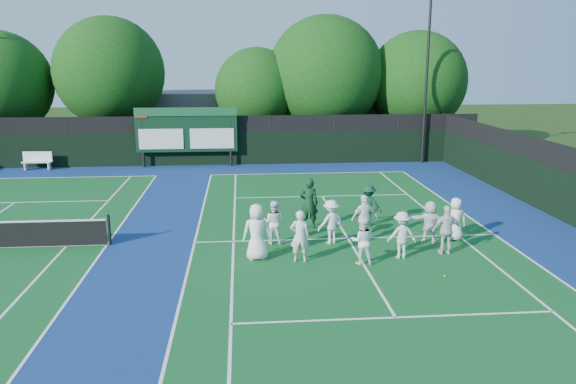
{
  "coord_description": "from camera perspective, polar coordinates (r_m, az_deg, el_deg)",
  "views": [
    {
      "loc": [
        -3.78,
        -18.08,
        6.33
      ],
      "look_at": [
        -2.0,
        3.0,
        1.3
      ],
      "focal_mm": 35.0,
      "sensor_mm": 36.0,
      "label": 1
    }
  ],
  "objects": [
    {
      "name": "tennis_ball_3",
      "position": [
        19.64,
        -1.7,
        -5.33
      ],
      "size": [
        0.07,
        0.07,
        0.07
      ],
      "primitive_type": "sphere",
      "color": "#BDCC18",
      "rests_on": "ground"
    },
    {
      "name": "tree_d",
      "position": [
        38.12,
        4.02,
        11.56
      ],
      "size": [
        7.65,
        7.65,
        9.17
      ],
      "color": "black",
      "rests_on": "ground"
    },
    {
      "name": "coach_left",
      "position": [
        21.32,
        2.14,
        -1.16
      ],
      "size": [
        0.76,
        0.53,
        1.97
      ],
      "primitive_type": "imported",
      "rotation": [
        0.0,
        0.0,
        3.05
      ],
      "color": "#0E3319",
      "rests_on": "ground"
    },
    {
      "name": "player_back_0",
      "position": [
        19.62,
        -1.46,
        -3.08
      ],
      "size": [
        0.9,
        0.79,
        1.54
      ],
      "primitive_type": "imported",
      "rotation": [
        0.0,
        0.0,
        2.81
      ],
      "color": "white",
      "rests_on": "ground"
    },
    {
      "name": "player_back_2",
      "position": [
        20.03,
        7.75,
        -2.64
      ],
      "size": [
        1.06,
        0.65,
        1.69
      ],
      "primitive_type": "imported",
      "rotation": [
        0.0,
        0.0,
        3.4
      ],
      "color": "white",
      "rests_on": "ground"
    },
    {
      "name": "clubhouse",
      "position": [
        42.34,
        -2.42,
        7.49
      ],
      "size": [
        18.0,
        6.0,
        4.0
      ],
      "primitive_type": "cube",
      "color": "#5C5C61",
      "rests_on": "ground"
    },
    {
      "name": "player_front_4",
      "position": [
        19.26,
        15.81,
        -3.73
      ],
      "size": [
        0.99,
        0.43,
        1.67
      ],
      "primitive_type": "imported",
      "rotation": [
        0.0,
        0.0,
        3.16
      ],
      "color": "silver",
      "rests_on": "ground"
    },
    {
      "name": "tree_b",
      "position": [
        38.54,
        -17.4,
        11.27
      ],
      "size": [
        7.02,
        7.02,
        9.0
      ],
      "color": "black",
      "rests_on": "ground"
    },
    {
      "name": "scoreboard",
      "position": [
        34.07,
        -10.3,
        6.18
      ],
      "size": [
        6.0,
        0.21,
        3.55
      ],
      "color": "black",
      "rests_on": "ground"
    },
    {
      "name": "tree_c",
      "position": [
        37.73,
        -2.95,
        10.1
      ],
      "size": [
        5.53,
        5.53,
        7.1
      ],
      "color": "black",
      "rests_on": "ground"
    },
    {
      "name": "tennis_ball_0",
      "position": [
        18.88,
        -0.78,
        -6.1
      ],
      "size": [
        0.07,
        0.07,
        0.07
      ],
      "primitive_type": "sphere",
      "color": "#BDCC18",
      "rests_on": "ground"
    },
    {
      "name": "player_front_2",
      "position": [
        17.84,
        7.58,
        -4.93
      ],
      "size": [
        0.82,
        0.69,
        1.52
      ],
      "primitive_type": "imported",
      "rotation": [
        0.0,
        0.0,
        2.98
      ],
      "color": "white",
      "rests_on": "ground"
    },
    {
      "name": "light_pole_right",
      "position": [
        35.61,
        14.0,
        12.94
      ],
      "size": [
        1.2,
        0.3,
        10.12
      ],
      "color": "black",
      "rests_on": "ground"
    },
    {
      "name": "tennis_ball_1",
      "position": [
        22.94,
        8.15,
        -2.69
      ],
      "size": [
        0.07,
        0.07,
        0.07
      ],
      "primitive_type": "sphere",
      "color": "#BDCC18",
      "rests_on": "ground"
    },
    {
      "name": "player_front_3",
      "position": [
        18.56,
        11.46,
        -4.31
      ],
      "size": [
        1.05,
        0.66,
        1.55
      ],
      "primitive_type": "imported",
      "rotation": [
        0.0,
        0.0,
        3.22
      ],
      "color": "silver",
      "rests_on": "ground"
    },
    {
      "name": "court_apron",
      "position": [
        20.22,
        -10.93,
        -5.11
      ],
      "size": [
        34.0,
        32.0,
        0.01
      ],
      "primitive_type": "cube",
      "color": "navy",
      "rests_on": "ground"
    },
    {
      "name": "tennis_ball_5",
      "position": [
        20.27,
        12.78,
        -5.06
      ],
      "size": [
        0.07,
        0.07,
        0.07
      ],
      "primitive_type": "sphere",
      "color": "#BDCC18",
      "rests_on": "ground"
    },
    {
      "name": "player_back_3",
      "position": [
        20.33,
        14.22,
        -2.94
      ],
      "size": [
        1.47,
        0.99,
        1.52
      ],
      "primitive_type": "imported",
      "rotation": [
        0.0,
        0.0,
        2.72
      ],
      "color": "white",
      "rests_on": "ground"
    },
    {
      "name": "player_front_0",
      "position": [
        18.05,
        -3.19,
        -4.08
      ],
      "size": [
        0.92,
        0.61,
        1.85
      ],
      "primitive_type": "imported",
      "rotation": [
        0.0,
        0.0,
        3.17
      ],
      "color": "white",
      "rests_on": "ground"
    },
    {
      "name": "near_court",
      "position": [
        20.45,
        6.09,
        -4.7
      ],
      "size": [
        11.05,
        23.85,
        0.01
      ],
      "color": "#115521",
      "rests_on": "ground"
    },
    {
      "name": "bench",
      "position": [
        35.97,
        -24.11,
        2.99
      ],
      "size": [
        1.68,
        0.5,
        1.06
      ],
      "color": "white",
      "rests_on": "ground"
    },
    {
      "name": "tennis_ball_4",
      "position": [
        21.12,
        1.49,
        -3.97
      ],
      "size": [
        0.07,
        0.07,
        0.07
      ],
      "primitive_type": "sphere",
      "color": "#BDCC18",
      "rests_on": "ground"
    },
    {
      "name": "back_fence",
      "position": [
        34.51,
        -8.5,
        4.94
      ],
      "size": [
        34.0,
        0.08,
        3.0
      ],
      "color": "black",
      "rests_on": "ground"
    },
    {
      "name": "tennis_ball_2",
      "position": [
        17.52,
        15.64,
        -8.21
      ],
      "size": [
        0.07,
        0.07,
        0.07
      ],
      "primitive_type": "sphere",
      "color": "#BDCC18",
      "rests_on": "ground"
    },
    {
      "name": "player_back_4",
      "position": [
        20.81,
        16.63,
        -2.66
      ],
      "size": [
        0.82,
        0.59,
        1.56
      ],
      "primitive_type": "imported",
      "rotation": [
        0.0,
        0.0,
        3.01
      ],
      "color": "white",
      "rests_on": "ground"
    },
    {
      "name": "tree_a",
      "position": [
        40.6,
        -27.06,
        9.54
      ],
      "size": [
        6.65,
        6.65,
        8.13
      ],
      "color": "black",
      "rests_on": "ground"
    },
    {
      "name": "ground",
      "position": [
        19.52,
        6.64,
        -5.64
      ],
      "size": [
        120.0,
        120.0,
        0.0
      ],
      "primitive_type": "plane",
      "color": "#1C350E",
      "rests_on": "ground"
    },
    {
      "name": "coach_right",
      "position": [
        21.9,
        8.15,
        -1.34
      ],
      "size": [
        1.18,
        0.87,
        1.64
      ],
      "primitive_type": "imported",
      "rotation": [
        0.0,
        0.0,
        2.86
      ],
      "color": "#103D23",
      "rests_on": "ground"
    },
    {
      "name": "player_back_1",
      "position": [
        19.67,
        4.39,
        -3.04
      ],
      "size": [
        1.16,
        0.92,
        1.57
      ],
      "primitive_type": "imported",
      "rotation": [
        0.0,
        0.0,
        3.53
      ],
      "color": "white",
      "rests_on": "ground"
    },
    {
      "name": "tree_e",
      "position": [
        39.57,
        13.12,
        10.65
      ],
      "size": [
        6.68,
        6.68,
        8.2
      ],
      "color": "black",
      "rests_on": "ground"
    },
    {
      "name": "player_front_1",
      "position": [
        17.85,
        1.21,
        -4.51
      ],
      "size": [
        0.66,
        0.47,
        1.7
      ],
      "primitive_type": "imported",
      "rotation": [
        0.0,
        0.0,
        3.04
      ],
      "color": "silver",
      "rests_on": "ground"
    }
  ]
}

